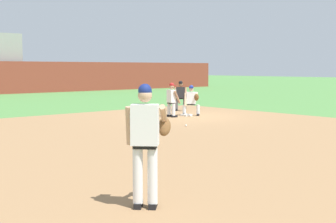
{
  "coord_description": "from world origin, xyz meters",
  "views": [
    {
      "loc": [
        -13.84,
        -14.6,
        2.09
      ],
      "look_at": [
        -6.73,
        -6.49,
        1.08
      ],
      "focal_mm": 50.0,
      "sensor_mm": 36.0,
      "label": 1
    }
  ],
  "objects": [
    {
      "name": "first_baseman",
      "position": [
        0.26,
        -0.06,
        0.73
      ],
      "size": [
        0.75,
        1.08,
        1.34
      ],
      "color": "black",
      "rests_on": "ground"
    },
    {
      "name": "umpire",
      "position": [
        1.52,
        2.0,
        0.79
      ],
      "size": [
        0.67,
        0.67,
        1.46
      ],
      "color": "black",
      "rests_on": "ground"
    },
    {
      "name": "ground_plane",
      "position": [
        0.0,
        0.0,
        0.0
      ],
      "size": [
        160.0,
        160.0,
        0.0
      ],
      "primitive_type": "plane",
      "color": "#518942"
    },
    {
      "name": "pitcher",
      "position": [
        -9.58,
        -9.25,
        1.06
      ],
      "size": [
        0.85,
        0.56,
        1.86
      ],
      "color": "black",
      "rests_on": "ground"
    },
    {
      "name": "baserunner",
      "position": [
        -0.7,
        0.16,
        0.79
      ],
      "size": [
        0.53,
        0.65,
        1.46
      ],
      "color": "black",
      "rests_on": "ground"
    },
    {
      "name": "first_base_bag",
      "position": [
        0.0,
        0.0,
        0.04
      ],
      "size": [
        0.38,
        0.38,
        0.09
      ],
      "primitive_type": "cube",
      "color": "white",
      "rests_on": "ground"
    },
    {
      "name": "baseball",
      "position": [
        -2.46,
        -2.59,
        0.04
      ],
      "size": [
        0.07,
        0.07,
        0.07
      ],
      "primitive_type": "sphere",
      "color": "white",
      "rests_on": "ground"
    },
    {
      "name": "infield_dirt_patch",
      "position": [
        -4.81,
        -4.63,
        0.0
      ],
      "size": [
        18.0,
        18.0,
        0.01
      ],
      "primitive_type": "cube",
      "color": "#9E754C",
      "rests_on": "ground"
    }
  ]
}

